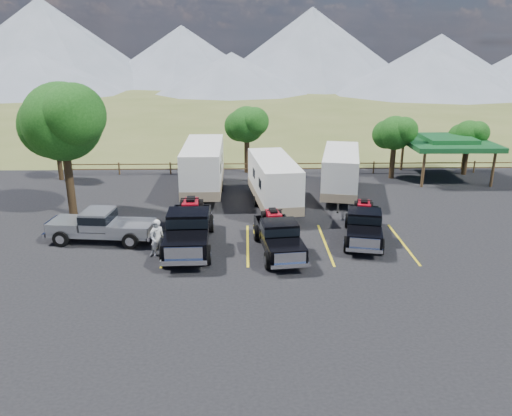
{
  "coord_description": "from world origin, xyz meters",
  "views": [
    {
      "loc": [
        -2.03,
        -19.63,
        9.88
      ],
      "look_at": [
        -1.55,
        5.24,
        1.6
      ],
      "focal_mm": 35.0,
      "sensor_mm": 36.0,
      "label": 1
    }
  ],
  "objects_px": {
    "rig_left": "(189,227)",
    "trailer_right": "(340,172)",
    "rig_center": "(278,235)",
    "person_b": "(158,238)",
    "trailer_left": "(203,168)",
    "tree_big_nw": "(62,122)",
    "pavilion": "(447,142)",
    "trailer_center": "(274,182)",
    "pickup_silver": "(102,225)",
    "rig_right": "(364,223)",
    "person_a": "(157,238)"
  },
  "relations": [
    {
      "from": "trailer_right",
      "to": "rig_center",
      "type": "bearing_deg",
      "value": -104.94
    },
    {
      "from": "pavilion",
      "to": "rig_center",
      "type": "relative_size",
      "value": 1.1
    },
    {
      "from": "tree_big_nw",
      "to": "pavilion",
      "type": "bearing_deg",
      "value": 17.34
    },
    {
      "from": "rig_left",
      "to": "pickup_silver",
      "type": "relative_size",
      "value": 1.15
    },
    {
      "from": "trailer_right",
      "to": "pickup_silver",
      "type": "relative_size",
      "value": 1.51
    },
    {
      "from": "pavilion",
      "to": "rig_center",
      "type": "xyz_separation_m",
      "value": [
        -13.49,
        -13.91,
        -1.87
      ]
    },
    {
      "from": "trailer_center",
      "to": "trailer_right",
      "type": "distance_m",
      "value": 5.24
    },
    {
      "from": "trailer_right",
      "to": "person_b",
      "type": "relative_size",
      "value": 4.83
    },
    {
      "from": "trailer_center",
      "to": "pickup_silver",
      "type": "bearing_deg",
      "value": -156.24
    },
    {
      "from": "tree_big_nw",
      "to": "rig_left",
      "type": "relative_size",
      "value": 1.19
    },
    {
      "from": "trailer_right",
      "to": "person_b",
      "type": "bearing_deg",
      "value": -125.3
    },
    {
      "from": "rig_left",
      "to": "person_a",
      "type": "height_order",
      "value": "rig_left"
    },
    {
      "from": "tree_big_nw",
      "to": "trailer_center",
      "type": "height_order",
      "value": "tree_big_nw"
    },
    {
      "from": "rig_left",
      "to": "trailer_right",
      "type": "bearing_deg",
      "value": 41.87
    },
    {
      "from": "trailer_right",
      "to": "person_a",
      "type": "xyz_separation_m",
      "value": [
        -10.6,
        -9.93,
        -0.65
      ]
    },
    {
      "from": "rig_center",
      "to": "trailer_left",
      "type": "xyz_separation_m",
      "value": [
        -4.47,
        10.26,
        0.88
      ]
    },
    {
      "from": "rig_center",
      "to": "rig_right",
      "type": "xyz_separation_m",
      "value": [
        4.56,
        1.59,
        -0.0
      ]
    },
    {
      "from": "rig_left",
      "to": "person_b",
      "type": "height_order",
      "value": "rig_left"
    },
    {
      "from": "rig_center",
      "to": "trailer_left",
      "type": "height_order",
      "value": "trailer_left"
    },
    {
      "from": "rig_right",
      "to": "trailer_right",
      "type": "height_order",
      "value": "trailer_right"
    },
    {
      "from": "rig_right",
      "to": "trailer_center",
      "type": "bearing_deg",
      "value": 140.68
    },
    {
      "from": "rig_left",
      "to": "trailer_right",
      "type": "xyz_separation_m",
      "value": [
        9.2,
        8.81,
        0.53
      ]
    },
    {
      "from": "trailer_left",
      "to": "person_b",
      "type": "height_order",
      "value": "trailer_left"
    },
    {
      "from": "trailer_left",
      "to": "person_a",
      "type": "relative_size",
      "value": 5.23
    },
    {
      "from": "rig_right",
      "to": "trailer_left",
      "type": "height_order",
      "value": "trailer_left"
    },
    {
      "from": "pavilion",
      "to": "trailer_center",
      "type": "bearing_deg",
      "value": -152.9
    },
    {
      "from": "pavilion",
      "to": "person_a",
      "type": "height_order",
      "value": "pavilion"
    },
    {
      "from": "tree_big_nw",
      "to": "pickup_silver",
      "type": "relative_size",
      "value": 1.36
    },
    {
      "from": "rig_center",
      "to": "person_a",
      "type": "xyz_separation_m",
      "value": [
        -5.85,
        -0.36,
        0.04
      ]
    },
    {
      "from": "rig_center",
      "to": "pickup_silver",
      "type": "relative_size",
      "value": 0.98
    },
    {
      "from": "person_b",
      "to": "rig_right",
      "type": "bearing_deg",
      "value": -3.24
    },
    {
      "from": "rig_center",
      "to": "trailer_center",
      "type": "xyz_separation_m",
      "value": [
        0.13,
        7.07,
        0.72
      ]
    },
    {
      "from": "rig_right",
      "to": "trailer_left",
      "type": "relative_size",
      "value": 0.59
    },
    {
      "from": "trailer_left",
      "to": "trailer_center",
      "type": "height_order",
      "value": "trailer_left"
    },
    {
      "from": "pavilion",
      "to": "pickup_silver",
      "type": "xyz_separation_m",
      "value": [
        -22.54,
        -12.37,
        -1.87
      ]
    },
    {
      "from": "rig_right",
      "to": "trailer_left",
      "type": "distance_m",
      "value": 12.55
    },
    {
      "from": "pavilion",
      "to": "trailer_right",
      "type": "bearing_deg",
      "value": -153.61
    },
    {
      "from": "rig_right",
      "to": "rig_center",
      "type": "bearing_deg",
      "value": -149.05
    },
    {
      "from": "tree_big_nw",
      "to": "person_a",
      "type": "bearing_deg",
      "value": -45.45
    },
    {
      "from": "trailer_left",
      "to": "rig_right",
      "type": "bearing_deg",
      "value": -44.66
    },
    {
      "from": "rig_center",
      "to": "rig_left",
      "type": "bearing_deg",
      "value": 162.96
    },
    {
      "from": "person_b",
      "to": "tree_big_nw",
      "type": "bearing_deg",
      "value": 120.58
    },
    {
      "from": "person_a",
      "to": "person_b",
      "type": "relative_size",
      "value": 1.03
    },
    {
      "from": "tree_big_nw",
      "to": "pavilion",
      "type": "height_order",
      "value": "tree_big_nw"
    },
    {
      "from": "pavilion",
      "to": "rig_right",
      "type": "relative_size",
      "value": 1.09
    },
    {
      "from": "trailer_right",
      "to": "pickup_silver",
      "type": "height_order",
      "value": "trailer_right"
    },
    {
      "from": "rig_left",
      "to": "person_a",
      "type": "distance_m",
      "value": 1.8
    },
    {
      "from": "trailer_center",
      "to": "pickup_silver",
      "type": "relative_size",
      "value": 1.54
    },
    {
      "from": "rig_right",
      "to": "pickup_silver",
      "type": "relative_size",
      "value": 0.99
    },
    {
      "from": "pavilion",
      "to": "rig_right",
      "type": "distance_m",
      "value": 15.33
    }
  ]
}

